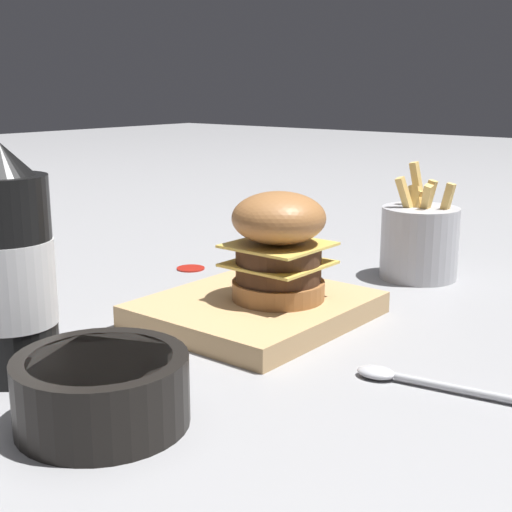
# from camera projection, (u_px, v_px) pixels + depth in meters

# --- Properties ---
(ground_plane) EXTENTS (6.00, 6.00, 0.00)m
(ground_plane) POSITION_uv_depth(u_px,v_px,m) (242.00, 321.00, 0.81)
(ground_plane) COLOR gray
(serving_board) EXTENTS (0.24, 0.21, 0.02)m
(serving_board) POSITION_uv_depth(u_px,v_px,m) (256.00, 309.00, 0.81)
(serving_board) COLOR tan
(serving_board) RESTS_ON ground_plane
(burger) EXTENTS (0.11, 0.11, 0.12)m
(burger) POSITION_uv_depth(u_px,v_px,m) (279.00, 245.00, 0.80)
(burger) COLOR #9E6638
(burger) RESTS_ON serving_board
(ketchup_bottle) EXTENTS (0.08, 0.08, 0.21)m
(ketchup_bottle) POSITION_uv_depth(u_px,v_px,m) (9.00, 273.00, 0.64)
(ketchup_bottle) COLOR black
(ketchup_bottle) RESTS_ON ground_plane
(fries_basket) EXTENTS (0.11, 0.11, 0.16)m
(fries_basket) POSITION_uv_depth(u_px,v_px,m) (419.00, 241.00, 0.98)
(fries_basket) COLOR #B7B7BC
(fries_basket) RESTS_ON ground_plane
(side_bowl) EXTENTS (0.14, 0.14, 0.06)m
(side_bowl) POSITION_uv_depth(u_px,v_px,m) (102.00, 388.00, 0.56)
(side_bowl) COLOR black
(side_bowl) RESTS_ON ground_plane
(spoon) EXTENTS (0.05, 0.19, 0.01)m
(spoon) POSITION_uv_depth(u_px,v_px,m) (422.00, 382.00, 0.63)
(spoon) COLOR #B2B2B7
(spoon) RESTS_ON ground_plane
(ketchup_puddle) EXTENTS (0.04, 0.04, 0.00)m
(ketchup_puddle) POSITION_uv_depth(u_px,v_px,m) (191.00, 268.00, 1.04)
(ketchup_puddle) COLOR #B21E14
(ketchup_puddle) RESTS_ON ground_plane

